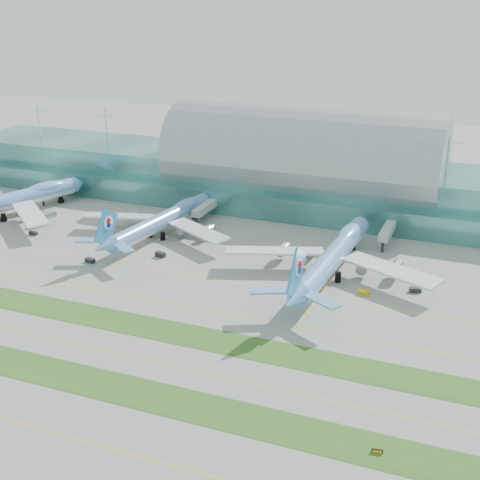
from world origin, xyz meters
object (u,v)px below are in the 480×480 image
at_px(airliner_a, 8,201).
at_px(airliner_b, 162,220).
at_px(airliner_c, 333,255).
at_px(terminal, 303,174).
at_px(taxiway_sign_east, 377,451).

height_order(airliner_a, airliner_b, airliner_a).
distance_m(airliner_b, airliner_c, 72.47).
height_order(terminal, airliner_a, terminal).
height_order(airliner_a, airliner_c, airliner_a).
relative_size(airliner_a, airliner_c, 0.98).
xyz_separation_m(airliner_a, airliner_b, (70.70, 4.24, -0.78)).
height_order(airliner_c, taxiway_sign_east, airliner_c).
bearing_deg(airliner_a, terminal, 47.79).
xyz_separation_m(airliner_c, taxiway_sign_east, (31.90, -86.76, -6.60)).
bearing_deg(taxiway_sign_east, airliner_c, 101.52).
xyz_separation_m(terminal, airliner_a, (-109.64, -61.91, -7.06)).
height_order(airliner_b, airliner_c, airliner_c).
distance_m(airliner_a, airliner_c, 142.24).
xyz_separation_m(airliner_a, taxiway_sign_east, (173.86, -95.69, -6.65)).
relative_size(terminal, taxiway_sign_east, 138.99).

